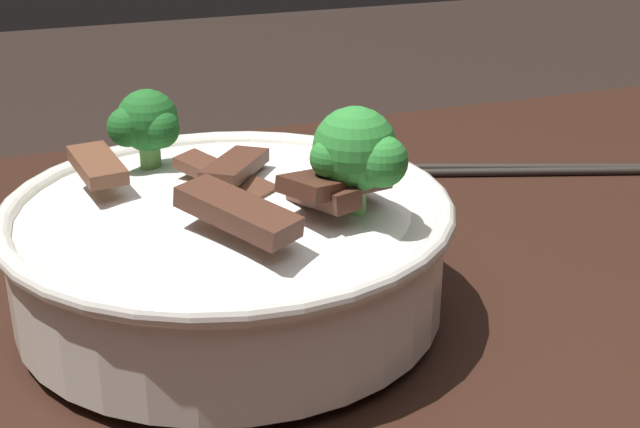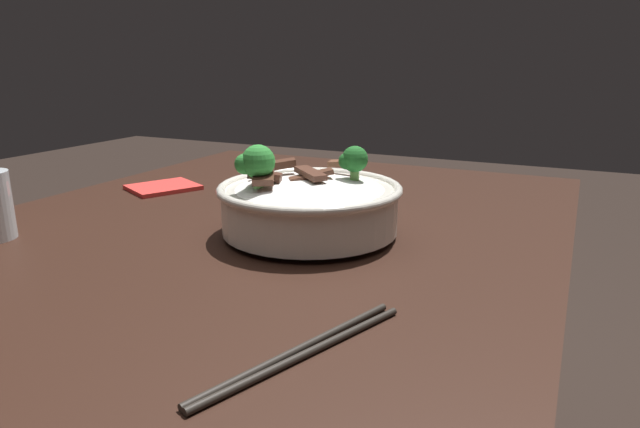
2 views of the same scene
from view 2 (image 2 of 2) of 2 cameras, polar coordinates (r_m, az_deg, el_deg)
The scene contains 4 objects.
dining_table at distance 0.88m, azimuth -6.61°, elevation -7.47°, with size 1.16×0.88×0.77m.
rice_bowl at distance 0.78m, azimuth -1.16°, elevation 1.35°, with size 0.26×0.26×0.14m.
chopsticks_pair at distance 0.49m, azimuth -1.78°, elevation -13.91°, with size 0.23×0.10×0.01m.
folded_napkin at distance 1.12m, azimuth -15.82°, elevation 2.66°, with size 0.12×0.10×0.01m, color red.
Camera 2 is at (-0.68, -0.43, 1.02)m, focal length 31.13 mm.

